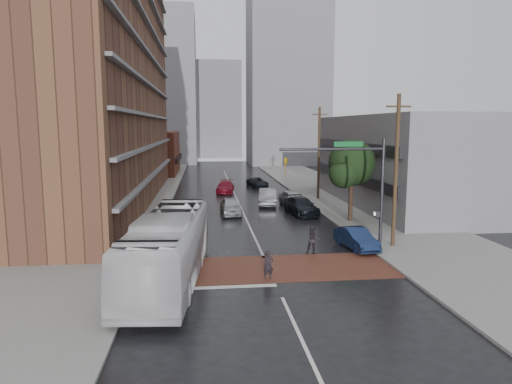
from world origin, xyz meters
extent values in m
plane|color=black|center=(0.00, 0.00, 0.00)|extent=(160.00, 160.00, 0.00)
cube|color=brown|center=(0.00, 0.50, 0.01)|extent=(14.00, 5.00, 0.02)
cube|color=gray|center=(-11.50, 25.00, 0.07)|extent=(9.00, 90.00, 0.15)
cube|color=gray|center=(11.50, 25.00, 0.07)|extent=(9.00, 90.00, 0.15)
cube|color=brown|center=(-14.00, 24.00, 14.00)|extent=(10.00, 44.00, 28.00)
cube|color=brown|center=(-12.00, 54.00, 3.50)|extent=(8.00, 16.00, 7.00)
cube|color=slate|center=(16.50, 20.00, 4.50)|extent=(11.00, 26.00, 9.00)
cube|color=slate|center=(-14.00, 78.00, 16.00)|extent=(18.00, 16.00, 32.00)
cube|color=slate|center=(14.00, 72.00, 18.00)|extent=(16.00, 14.00, 36.00)
cube|color=slate|center=(0.00, 95.00, 12.00)|extent=(12.00, 10.00, 24.00)
cylinder|color=#332319|center=(8.50, 12.00, 2.00)|extent=(0.36, 0.36, 4.00)
sphere|color=black|center=(8.50, 12.00, 5.00)|extent=(3.80, 3.80, 3.80)
sphere|color=black|center=(7.60, 11.20, 4.20)|extent=(2.40, 2.40, 2.40)
sphere|color=black|center=(9.30, 12.80, 4.40)|extent=(2.60, 2.60, 2.60)
cylinder|color=#2D2D33|center=(7.30, 2.50, 3.60)|extent=(0.20, 0.20, 7.20)
cylinder|color=#2D2D33|center=(4.10, 2.50, 6.60)|extent=(6.40, 0.16, 0.16)
imported|color=gold|center=(1.30, 2.50, 5.60)|extent=(0.20, 0.16, 1.00)
cube|color=#0C5926|center=(5.10, 2.50, 6.90)|extent=(1.80, 0.05, 0.30)
cube|color=#2D2D33|center=(7.05, 2.50, 2.60)|extent=(0.30, 0.30, 0.35)
cylinder|color=#473321|center=(8.80, 4.00, 5.00)|extent=(0.26, 0.26, 10.00)
cube|color=#473321|center=(8.80, 4.00, 9.20)|extent=(1.60, 0.12, 0.12)
cylinder|color=#473321|center=(8.80, 24.00, 5.00)|extent=(0.26, 0.26, 10.00)
cube|color=#473321|center=(8.80, 24.00, 9.20)|extent=(1.60, 0.12, 0.12)
imported|color=silver|center=(-5.42, -1.00, 1.78)|extent=(4.16, 12.98, 3.55)
imported|color=black|center=(-0.28, -1.35, 0.76)|extent=(0.59, 0.42, 1.52)
imported|color=#262126|center=(3.14, 3.00, 0.89)|extent=(0.97, 0.81, 1.79)
imported|color=#ACB0B4|center=(-1.19, 16.61, 0.76)|extent=(1.94, 4.53, 1.52)
imported|color=#A0A2A8|center=(2.84, 21.11, 0.82)|extent=(2.46, 5.19, 1.64)
imported|color=maroon|center=(-1.02, 30.43, 0.69)|extent=(2.55, 4.99, 1.39)
imported|color=black|center=(3.41, 34.91, 0.63)|extent=(2.79, 4.80, 1.26)
imported|color=#15244A|center=(6.30, 4.00, 0.68)|extent=(2.04, 4.30, 1.36)
imported|color=black|center=(5.20, 16.00, 0.76)|extent=(2.85, 5.47, 1.51)
imported|color=#B8B9C0|center=(5.20, 20.08, 0.81)|extent=(2.50, 4.96, 1.62)
camera|label=1|loc=(-3.54, -24.14, 7.97)|focal=32.00mm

